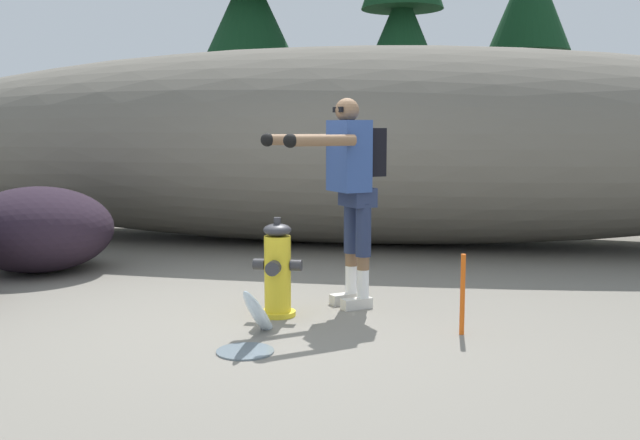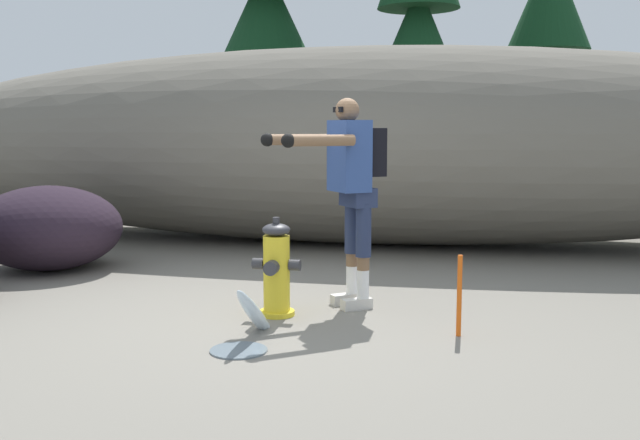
{
  "view_description": "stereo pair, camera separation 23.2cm",
  "coord_description": "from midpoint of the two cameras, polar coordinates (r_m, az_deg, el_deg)",
  "views": [
    {
      "loc": [
        1.29,
        -5.58,
        1.51
      ],
      "look_at": [
        0.27,
        0.36,
        0.75
      ],
      "focal_mm": 41.11,
      "sensor_mm": 36.0,
      "label": 1
    },
    {
      "loc": [
        1.52,
        -5.54,
        1.51
      ],
      "look_at": [
        0.27,
        0.36,
        0.75
      ],
      "focal_mm": 41.11,
      "sensor_mm": 36.0,
      "label": 2
    }
  ],
  "objects": [
    {
      "name": "pine_tree_far_left",
      "position": [
        14.44,
        -6.03,
        15.72
      ],
      "size": [
        2.91,
        2.91,
        6.66
      ],
      "color": "#47331E",
      "rests_on": "ground_plane"
    },
    {
      "name": "boulder_mid",
      "position": [
        8.28,
        -21.85,
        -0.68
      ],
      "size": [
        1.81,
        1.73,
        0.9
      ],
      "primitive_type": "ellipsoid",
      "rotation": [
        0.0,
        0.0,
        3.34
      ],
      "color": "black",
      "rests_on": "ground_plane"
    },
    {
      "name": "fire_hydrant",
      "position": [
        5.9,
        -4.46,
        -3.96
      ],
      "size": [
        0.39,
        0.34,
        0.8
      ],
      "color": "yellow",
      "rests_on": "ground_plane"
    },
    {
      "name": "pine_tree_center",
      "position": [
        15.32,
        15.45,
        11.3
      ],
      "size": [
        2.46,
        2.46,
        4.98
      ],
      "color": "#47331E",
      "rests_on": "ground_plane"
    },
    {
      "name": "ground_plane",
      "position": [
        5.93,
        -4.34,
        -7.78
      ],
      "size": [
        56.0,
        56.0,
        0.04
      ],
      "primitive_type": "cube",
      "color": "slate"
    },
    {
      "name": "utility_worker",
      "position": [
        6.1,
        1.24,
        3.48
      ],
      "size": [
        1.01,
        0.9,
        1.75
      ],
      "rotation": [
        0.0,
        0.0,
        -2.49
      ],
      "color": "beige",
      "rests_on": "ground_plane"
    },
    {
      "name": "dirt_embankment",
      "position": [
        9.66,
        1.39,
        5.81
      ],
      "size": [
        14.14,
        3.2,
        2.55
      ],
      "primitive_type": "ellipsoid",
      "color": "#666056",
      "rests_on": "ground_plane"
    },
    {
      "name": "survey_stake",
      "position": [
        5.46,
        9.84,
        -5.74
      ],
      "size": [
        0.04,
        0.04,
        0.6
      ],
      "primitive_type": "cylinder",
      "color": "#E55914",
      "rests_on": "ground_plane"
    },
    {
      "name": "pine_tree_left",
      "position": [
        13.44,
        5.89,
        14.42
      ],
      "size": [
        2.24,
        2.24,
        5.79
      ],
      "color": "#47331E",
      "rests_on": "ground_plane"
    },
    {
      "name": "hydrant_water_jet",
      "position": [
        5.37,
        -6.1,
        -7.87
      ],
      "size": [
        0.39,
        1.05,
        0.64
      ],
      "color": "silver",
      "rests_on": "ground_plane"
    }
  ]
}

